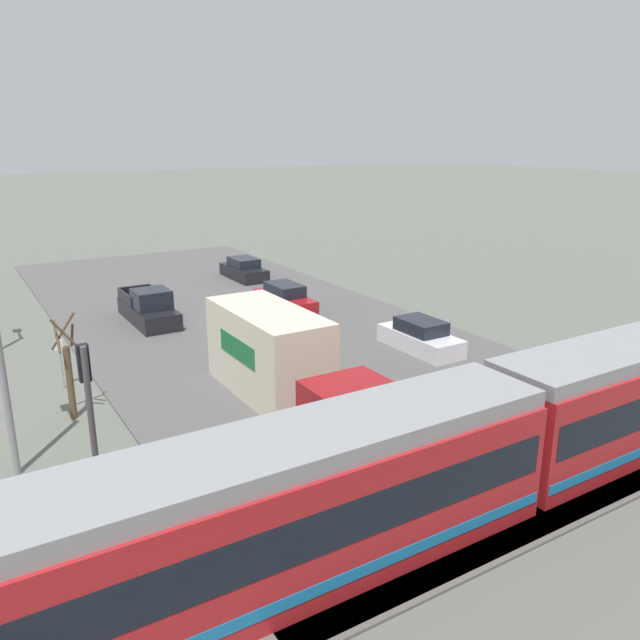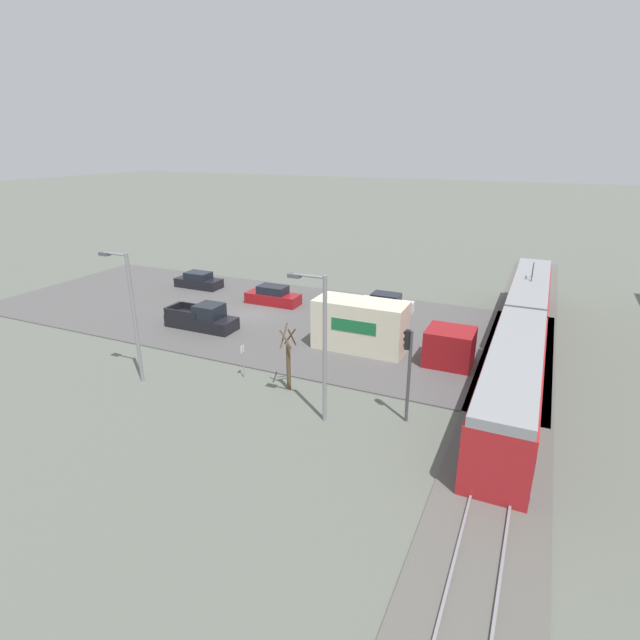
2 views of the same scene
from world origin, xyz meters
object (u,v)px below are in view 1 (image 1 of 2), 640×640
street_tree (69,372)px  sedan_car_1 (285,300)px  sedan_car_2 (244,270)px  light_rail_tram (507,436)px  no_parking_sign (61,359)px  pickup_truck (149,309)px  sedan_car_0 (420,337)px  traffic_light_pole (90,409)px  box_truck (286,366)px

street_tree → sedan_car_1: bearing=-147.2°
sedan_car_1 → sedan_car_2: (-1.57, -8.95, -0.05)m
light_rail_tram → street_tree: (9.33, -11.44, -0.05)m
no_parking_sign → pickup_truck: bearing=-128.2°
light_rail_tram → sedan_car_0: bearing=-119.3°
light_rail_tram → traffic_light_pole: 11.04m
box_truck → pickup_truck: box_truck is taller
sedan_car_2 → light_rail_tram: bearing=79.5°
sedan_car_0 → no_parking_sign: no_parking_sign is taller
box_truck → sedan_car_0: size_ratio=2.37×
box_truck → sedan_car_2: box_truck is taller
sedan_car_1 → no_parking_sign: 13.99m
pickup_truck → sedan_car_0: pickup_truck is taller
light_rail_tram → sedan_car_1: 20.27m
light_rail_tram → pickup_truck: light_rail_tram is taller
box_truck → street_tree: 7.62m
box_truck → sedan_car_1: box_truck is taller
no_parking_sign → street_tree: bearing=86.3°
traffic_light_pole → street_tree: (-0.60, -6.81, -1.40)m
sedan_car_2 → sedan_car_1: bearing=80.0°
pickup_truck → street_tree: (5.83, 10.25, 0.93)m
pickup_truck → sedan_car_0: bearing=130.4°
box_truck → sedan_car_0: bearing=-165.0°
light_rail_tram → no_parking_sign: light_rail_tram is taller
traffic_light_pole → street_tree: 6.98m
sedan_car_0 → box_truck: bearing=15.0°
sedan_car_1 → street_tree: size_ratio=1.22×
sedan_car_0 → traffic_light_pole: bearing=20.6°
sedan_car_0 → sedan_car_2: (0.59, -18.24, 0.00)m
box_truck → traffic_light_pole: 8.58m
pickup_truck → street_tree: size_ratio=1.42×
sedan_car_1 → no_parking_sign: size_ratio=2.30×
sedan_car_0 → no_parking_sign: bearing=-14.6°
pickup_truck → box_truck: bearing=94.9°
sedan_car_2 → box_truck: bearing=69.3°
box_truck → sedan_car_2: size_ratio=2.33×
sedan_car_1 → sedan_car_0: bearing=-76.9°
sedan_car_1 → no_parking_sign: no_parking_sign is taller
sedan_car_1 → traffic_light_pole: (13.71, 15.26, 2.40)m
light_rail_tram → no_parking_sign: bearing=-57.9°
pickup_truck → sedan_car_1: bearing=166.1°
box_truck → no_parking_sign: (6.77, -6.16, -0.36)m
pickup_truck → sedan_car_2: size_ratio=1.22×
box_truck → traffic_light_pole: traffic_light_pole is taller
pickup_truck → sedan_car_1: 7.51m
sedan_car_2 → sedan_car_0: bearing=91.9°
light_rail_tram → traffic_light_pole: bearing=-25.0°
sedan_car_2 → street_tree: size_ratio=1.16×
pickup_truck → sedan_car_1: pickup_truck is taller
street_tree → no_parking_sign: 3.14m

